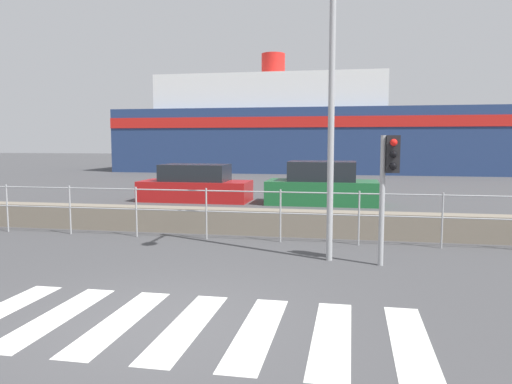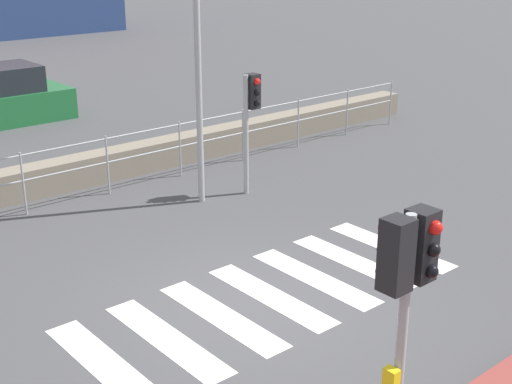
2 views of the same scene
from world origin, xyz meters
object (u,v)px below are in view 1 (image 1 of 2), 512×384
object	(u,v)px
ferry_boat	(310,131)
parked_car_green	(322,186)
streetlamp	(331,74)
traffic_light_far	(389,170)
parked_car_red	(195,185)

from	to	relation	value
ferry_boat	parked_car_green	size ratio (longest dim) A/B	7.49
streetlamp	ferry_boat	distance (m)	29.45
streetlamp	ferry_boat	size ratio (longest dim) A/B	0.19
streetlamp	parked_car_green	world-z (taller)	streetlamp
traffic_light_far	parked_car_red	distance (m)	11.19
ferry_boat	parked_car_red	world-z (taller)	ferry_boat
streetlamp	parked_car_green	bearing A→B (deg)	94.15
streetlamp	parked_car_green	size ratio (longest dim) A/B	1.39
ferry_boat	parked_car_green	bearing A→B (deg)	-84.01
streetlamp	traffic_light_far	bearing A→B (deg)	2.15
traffic_light_far	ferry_boat	distance (m)	29.55
parked_car_red	parked_car_green	world-z (taller)	parked_car_green
traffic_light_far	parked_car_red	world-z (taller)	traffic_light_far
traffic_light_far	ferry_boat	bearing A→B (deg)	97.50
traffic_light_far	parked_car_red	size ratio (longest dim) A/B	0.57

